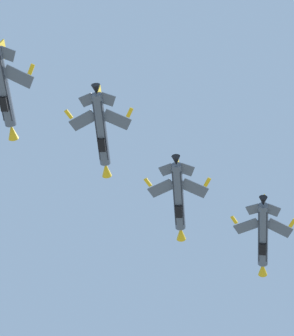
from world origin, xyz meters
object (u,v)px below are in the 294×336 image
fighter_jet_left_wing (263,236)px  fighter_jet_right_outer (4,89)px  fighter_jet_right_wing (179,198)px  fighter_jet_left_outer (101,131)px

fighter_jet_left_wing → fighter_jet_right_outer: fighter_jet_left_wing is taller
fighter_jet_right_wing → fighter_jet_left_outer: (-12.81, -10.43, 1.71)m
fighter_jet_right_wing → fighter_jet_left_outer: fighter_jet_left_outer is taller
fighter_jet_right_outer → fighter_jet_left_outer: bearing=37.4°
fighter_jet_left_wing → fighter_jet_left_outer: (-27.47, -17.12, 1.59)m
fighter_jet_right_wing → fighter_jet_right_outer: bearing=-137.6°
fighter_jet_left_wing → fighter_jet_right_outer: bearing=-140.8°
fighter_jet_right_wing → fighter_jet_right_outer: fighter_jet_right_wing is taller
fighter_jet_right_wing → fighter_jet_left_outer: 16.60m
fighter_jet_left_outer → fighter_jet_right_outer: (-14.03, -7.81, -3.61)m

